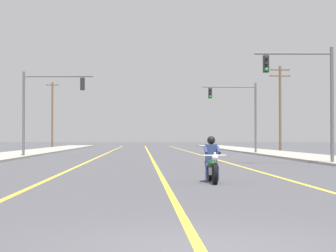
{
  "coord_description": "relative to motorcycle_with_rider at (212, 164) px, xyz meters",
  "views": [
    {
      "loc": [
        -0.79,
        -7.51,
        1.4
      ],
      "look_at": [
        0.58,
        22.19,
        2.01
      ],
      "focal_mm": 63.15,
      "sensor_mm": 36.0,
      "label": 1
    }
  ],
  "objects": [
    {
      "name": "traffic_signal_near_right",
      "position": [
        6.66,
        12.11,
        3.47
      ],
      "size": [
        4.18,
        0.37,
        6.2
      ],
      "color": "#56565B",
      "rests_on": "ground"
    },
    {
      "name": "motorcycle_with_rider",
      "position": [
        0.0,
        0.0,
        0.0
      ],
      "size": [
        0.7,
        2.19,
        1.46
      ],
      "color": "black",
      "rests_on": "ground"
    },
    {
      "name": "traffic_signal_near_left",
      "position": [
        -9.25,
        24.39,
        3.53
      ],
      "size": [
        5.09,
        0.49,
        6.2
      ],
      "color": "#56565B",
      "rests_on": "ground"
    },
    {
      "name": "lane_stripe_center",
      "position": [
        -1.5,
        33.99,
        -0.58
      ],
      "size": [
        0.16,
        100.0,
        0.01
      ],
      "primitive_type": "cube",
      "color": "yellow",
      "rests_on": "ground"
    },
    {
      "name": "lane_stripe_right",
      "position": [
        2.67,
        33.99,
        -0.58
      ],
      "size": [
        0.16,
        100.0,
        0.01
      ],
      "primitive_type": "cube",
      "color": "yellow",
      "rests_on": "ground"
    },
    {
      "name": "traffic_signal_mid_right",
      "position": [
        6.41,
        32.5,
        3.51
      ],
      "size": [
        4.78,
        0.37,
        6.2
      ],
      "color": "#56565B",
      "rests_on": "ground"
    },
    {
      "name": "lane_stripe_left",
      "position": [
        -5.35,
        33.99,
        -0.58
      ],
      "size": [
        0.16,
        100.0,
        0.01
      ],
      "primitive_type": "cube",
      "color": "yellow",
      "rests_on": "ground"
    },
    {
      "name": "sidewalk_kerb_left",
      "position": [
        -12.41,
        28.99,
        -0.52
      ],
      "size": [
        4.4,
        110.0,
        0.14
      ],
      "primitive_type": "cube",
      "color": "#9E998E",
      "rests_on": "ground"
    },
    {
      "name": "sidewalk_kerb_right",
      "position": [
        9.51,
        28.99,
        -0.52
      ],
      "size": [
        4.4,
        110.0,
        0.14
      ],
      "primitive_type": "cube",
      "color": "#9E998E",
      "rests_on": "ground"
    },
    {
      "name": "utility_pole_left_far",
      "position": [
        -15.07,
        67.64,
        4.34
      ],
      "size": [
        1.87,
        0.26,
        9.48
      ],
      "color": "brown",
      "rests_on": "ground"
    },
    {
      "name": "utility_pole_right_far",
      "position": [
        12.61,
        43.72,
        4.32
      ],
      "size": [
        2.28,
        0.26,
        9.07
      ],
      "color": "brown",
      "rests_on": "ground"
    },
    {
      "name": "ground_plane",
      "position": [
        -1.45,
        -11.01,
        -0.59
      ],
      "size": [
        400.0,
        400.0,
        0.0
      ],
      "primitive_type": "plane",
      "color": "#47474C"
    }
  ]
}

